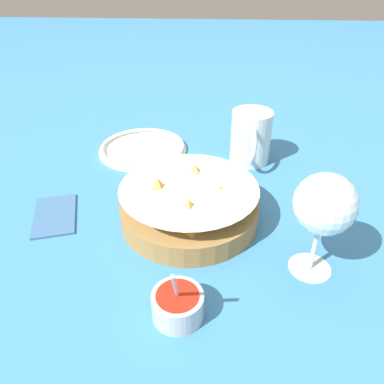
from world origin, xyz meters
The scene contains 7 objects.
ground_plane centered at (0.00, 0.00, 0.00)m, with size 4.00×4.00×0.00m, color teal.
food_basket centered at (0.02, -0.03, 0.03)m, with size 0.23×0.23×0.09m.
sauce_cup centered at (0.22, -0.04, 0.02)m, with size 0.07×0.07×0.11m.
wine_glass centered at (0.13, 0.15, 0.11)m, with size 0.08×0.08×0.16m.
beer_mug centered at (-0.20, 0.08, 0.05)m, with size 0.13×0.09×0.11m.
side_plate centered at (-0.23, -0.16, 0.01)m, with size 0.20×0.20×0.01m.
napkin centered at (0.02, -0.27, 0.00)m, with size 0.13×0.10×0.01m.
Camera 1 is at (0.53, -0.00, 0.40)m, focal length 35.00 mm.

